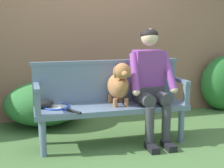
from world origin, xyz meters
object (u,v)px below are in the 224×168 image
at_px(person_seated, 150,80).
at_px(baseball_glove, 44,104).
at_px(dog_on_bench, 119,84).
at_px(garden_bench, 112,110).
at_px(tennis_racket, 58,107).

bearing_deg(person_seated, baseball_glove, 174.98).
xyz_separation_m(dog_on_bench, baseball_glove, (-0.84, 0.11, -0.21)).
height_order(dog_on_bench, baseball_glove, dog_on_bench).
xyz_separation_m(garden_bench, baseball_glove, (-0.76, 0.10, 0.11)).
bearing_deg(baseball_glove, tennis_racket, -25.26).
xyz_separation_m(person_seated, baseball_glove, (-1.23, 0.11, -0.23)).
distance_m(dog_on_bench, baseball_glove, 0.88).
bearing_deg(baseball_glove, garden_bench, -15.35).
bearing_deg(tennis_racket, baseball_glove, 162.74).
bearing_deg(dog_on_bench, baseball_glove, 172.48).
bearing_deg(person_seated, dog_on_bench, -179.47).
distance_m(person_seated, dog_on_bench, 0.38).
bearing_deg(dog_on_bench, garden_bench, 170.84).
height_order(person_seated, dog_on_bench, person_seated).
bearing_deg(tennis_racket, person_seated, -3.23).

